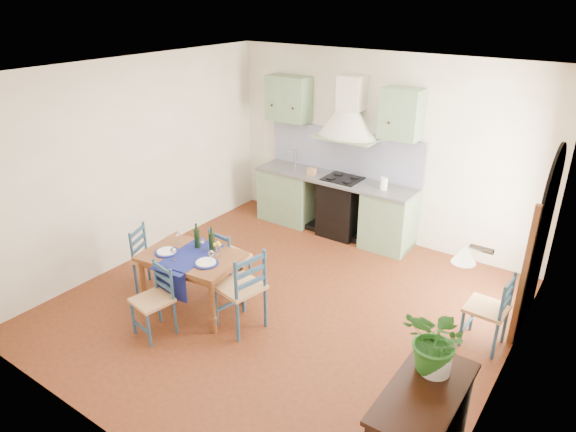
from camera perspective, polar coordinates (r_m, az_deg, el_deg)
name	(u,v)px	position (r m, az deg, el deg)	size (l,w,h in m)	color
floor	(284,306)	(6.42, -0.45, -9.96)	(5.00, 5.00, 0.00)	#4C2310
back_wall	(345,169)	(7.94, 6.39, 5.21)	(5.00, 0.96, 2.80)	white
right_wall	(523,257)	(5.17, 24.70, -4.19)	(0.26, 5.00, 2.80)	white
left_wall	(136,162)	(7.41, -16.54, 5.82)	(0.04, 5.00, 2.80)	white
ceiling	(283,73)	(5.39, -0.55, 15.65)	(5.00, 5.00, 0.01)	white
dining_table	(192,261)	(6.17, -10.66, -4.97)	(1.22, 0.94, 1.04)	brown
chair_near	(154,300)	(5.93, -14.62, -9.02)	(0.45, 0.45, 0.83)	navy
chair_far	(229,258)	(6.59, -6.61, -4.65)	(0.43, 0.43, 0.86)	navy
chair_left	(150,258)	(6.79, -15.07, -4.51)	(0.52, 0.52, 0.85)	navy
chair_right	(242,289)	(5.80, -5.16, -8.03)	(0.55, 0.55, 1.00)	navy
chair_spare	(490,310)	(5.94, 21.49, -9.67)	(0.43, 0.43, 0.89)	navy
potted_plant	(438,342)	(4.04, 16.32, -13.26)	(0.49, 0.42, 0.54)	#286D23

